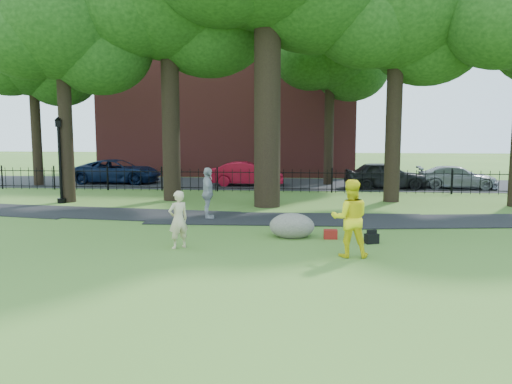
# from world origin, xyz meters

# --- Properties ---
(ground) EXTENTS (120.00, 120.00, 0.00)m
(ground) POSITION_xyz_m (0.00, 0.00, 0.00)
(ground) COLOR #446C25
(ground) RESTS_ON ground
(footpath) EXTENTS (36.07, 3.85, 0.03)m
(footpath) POSITION_xyz_m (1.00, 3.90, 0.00)
(footpath) COLOR black
(footpath) RESTS_ON ground
(street) EXTENTS (80.00, 7.00, 0.02)m
(street) POSITION_xyz_m (0.00, 16.00, 0.00)
(street) COLOR black
(street) RESTS_ON ground
(iron_fence) EXTENTS (44.00, 0.04, 1.20)m
(iron_fence) POSITION_xyz_m (0.00, 12.00, 0.60)
(iron_fence) COLOR black
(iron_fence) RESTS_ON ground
(brick_building) EXTENTS (18.00, 8.00, 12.00)m
(brick_building) POSITION_xyz_m (-4.00, 24.00, 6.00)
(brick_building) COLOR maroon
(brick_building) RESTS_ON ground
(tree_row) EXTENTS (26.82, 7.96, 12.42)m
(tree_row) POSITION_xyz_m (0.52, 8.40, 8.15)
(tree_row) COLOR black
(tree_row) RESTS_ON ground
(woman) EXTENTS (0.68, 0.66, 1.58)m
(woman) POSITION_xyz_m (-1.85, -0.81, 0.79)
(woman) COLOR beige
(woman) RESTS_ON ground
(man) EXTENTS (0.98, 0.78, 1.97)m
(man) POSITION_xyz_m (2.71, -1.29, 0.99)
(man) COLOR yellow
(man) RESTS_ON ground
(pedestrian) EXTENTS (0.67, 1.17, 1.88)m
(pedestrian) POSITION_xyz_m (-1.91, 3.76, 0.94)
(pedestrian) COLOR #A7A7AC
(pedestrian) RESTS_ON ground
(boulder) EXTENTS (1.64, 1.47, 0.79)m
(boulder) POSITION_xyz_m (1.19, 0.92, 0.39)
(boulder) COLOR slate
(boulder) RESTS_ON ground
(lamppost) EXTENTS (0.38, 0.38, 3.80)m
(lamppost) POSITION_xyz_m (-9.16, 7.13, 1.86)
(lamppost) COLOR black
(lamppost) RESTS_ON ground
(backpack) EXTENTS (0.43, 0.35, 0.28)m
(backpack) POSITION_xyz_m (3.47, 0.27, 0.14)
(backpack) COLOR black
(backpack) RESTS_ON ground
(red_bag) EXTENTS (0.40, 0.26, 0.27)m
(red_bag) POSITION_xyz_m (2.34, 0.78, 0.14)
(red_bag) COLOR maroon
(red_bag) RESTS_ON ground
(red_sedan) EXTENTS (4.30, 1.64, 1.40)m
(red_sedan) POSITION_xyz_m (-1.72, 14.87, 0.70)
(red_sedan) COLOR maroon
(red_sedan) RESTS_ON ground
(navy_van) EXTENTS (5.25, 2.46, 1.45)m
(navy_van) POSITION_xyz_m (-9.75, 15.47, 0.73)
(navy_van) COLOR #0A1836
(navy_van) RESTS_ON ground
(grey_car) EXTENTS (4.53, 2.10, 1.50)m
(grey_car) POSITION_xyz_m (6.05, 14.19, 0.75)
(grey_car) COLOR black
(grey_car) RESTS_ON ground
(silver_car) EXTENTS (4.45, 2.24, 1.24)m
(silver_car) POSITION_xyz_m (10.01, 14.58, 0.62)
(silver_car) COLOR gray
(silver_car) RESTS_ON ground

